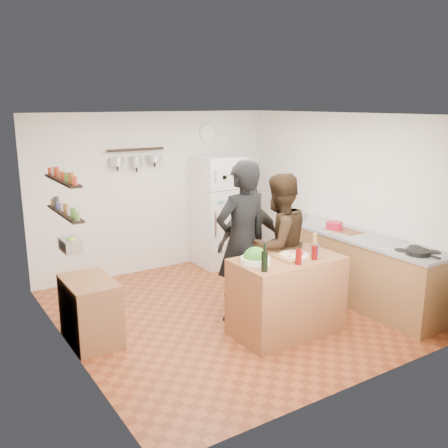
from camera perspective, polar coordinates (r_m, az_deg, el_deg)
room_shell at (r=6.48m, az=-1.37°, el=1.37°), size 4.20×4.20×4.20m
prep_island at (r=5.90m, az=7.15°, el=-8.09°), size 1.25×0.72×0.91m
pizza_board at (r=5.78m, az=8.03°, el=-3.70°), size 0.42×0.34×0.02m
pizza at (r=5.77m, az=8.04°, el=-3.52°), size 0.34×0.34×0.02m
salad_bowl at (r=5.53m, az=3.61°, el=-4.15°), size 0.33×0.33×0.07m
wine_bottle at (r=5.25m, az=4.65°, el=-4.27°), size 0.07×0.07×0.22m
wine_glass_near at (r=5.52m, az=8.51°, el=-3.74°), size 0.07×0.07×0.17m
wine_glass_far at (r=5.72m, az=10.29°, el=-3.21°), size 0.07×0.07×0.17m
pepper_mill at (r=6.04m, az=10.30°, el=-2.22°), size 0.06×0.06×0.18m
salt_canister at (r=5.83m, az=10.33°, el=-3.04°), size 0.08×0.08×0.13m
person_left at (r=6.02m, az=2.07°, el=-2.12°), size 0.74×0.49×1.99m
person_center at (r=6.25m, az=6.23°, el=-2.47°), size 0.93×0.75×1.81m
person_back at (r=6.62m, az=2.95°, el=-2.24°), size 0.97×0.44×1.63m
counter_run at (r=7.04m, az=14.71°, el=-4.82°), size 0.63×2.63×0.90m
stove_top at (r=6.34m, az=21.24°, el=-3.04°), size 0.60×0.62×0.02m
skillet at (r=6.21m, az=21.31°, el=-3.03°), size 0.29×0.29×0.05m
sink at (r=7.49m, az=10.18°, el=0.23°), size 0.50×0.80×0.03m
cutting_board at (r=7.03m, az=13.90°, el=-0.90°), size 0.30×0.40×0.02m
red_bowl at (r=7.11m, az=12.49°, el=-0.16°), size 0.23×0.23×0.10m
fridge at (r=8.17m, az=-0.62°, el=1.47°), size 0.70×0.68×1.80m
wall_clock at (r=8.28m, az=-1.88°, el=10.36°), size 0.30×0.03×0.30m
spice_shelf_lower at (r=5.52m, az=-17.73°, el=1.17°), size 0.12×1.00×0.02m
spice_shelf_upper at (r=5.45m, az=-18.00°, el=4.76°), size 0.12×1.00×0.02m
produce_basket at (r=5.61m, az=-17.18°, el=-2.29°), size 0.18×0.35×0.14m
side_table at (r=5.87m, az=-15.02°, el=-9.53°), size 0.50×0.80×0.73m
pot_rack at (r=7.64m, az=-10.04°, el=8.37°), size 0.90×0.04×0.04m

